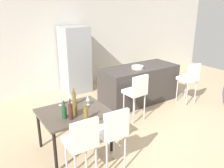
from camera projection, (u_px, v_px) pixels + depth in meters
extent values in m
plane|color=tan|center=(150.00, 121.00, 5.26)|extent=(10.00, 10.00, 0.00)
cube|color=beige|center=(84.00, 37.00, 7.17)|extent=(10.00, 0.12, 2.90)
cube|color=#383330|center=(139.00, 84.00, 6.17)|extent=(1.99, 0.86, 0.92)
cube|color=white|center=(135.00, 92.00, 5.13)|extent=(0.43, 0.43, 0.08)
cube|color=white|center=(140.00, 84.00, 4.93)|extent=(0.40, 0.09, 0.36)
cylinder|color=#B2B2B7|center=(124.00, 106.00, 5.28)|extent=(0.03, 0.03, 0.61)
cylinder|color=#B2B2B7|center=(135.00, 102.00, 5.46)|extent=(0.03, 0.03, 0.61)
cylinder|color=#B2B2B7|center=(133.00, 111.00, 5.04)|extent=(0.03, 0.03, 0.61)
cylinder|color=#B2B2B7|center=(144.00, 107.00, 5.22)|extent=(0.03, 0.03, 0.61)
cube|color=white|center=(188.00, 79.00, 6.00)|extent=(0.40, 0.40, 0.08)
cube|color=white|center=(194.00, 72.00, 5.79)|extent=(0.40, 0.06, 0.36)
cylinder|color=#B2B2B7|center=(177.00, 91.00, 6.16)|extent=(0.03, 0.03, 0.61)
cylinder|color=#B2B2B7|center=(186.00, 88.00, 6.32)|extent=(0.03, 0.03, 0.61)
cylinder|color=#B2B2B7|center=(187.00, 95.00, 5.90)|extent=(0.03, 0.03, 0.61)
cylinder|color=#B2B2B7|center=(195.00, 92.00, 6.07)|extent=(0.03, 0.03, 0.61)
cube|color=#4C4238|center=(74.00, 112.00, 4.05)|extent=(1.12, 0.92, 0.04)
cylinder|color=black|center=(39.00, 130.00, 4.23)|extent=(0.05, 0.05, 0.70)
cylinder|color=black|center=(90.00, 115.00, 4.74)|extent=(0.05, 0.05, 0.70)
cylinder|color=black|center=(55.00, 152.00, 3.60)|extent=(0.05, 0.05, 0.70)
cylinder|color=black|center=(111.00, 133.00, 4.11)|extent=(0.05, 0.05, 0.70)
cube|color=white|center=(80.00, 141.00, 3.34)|extent=(0.40, 0.40, 0.08)
cube|color=white|center=(85.00, 133.00, 3.13)|extent=(0.40, 0.06, 0.36)
cylinder|color=#B2B2B7|center=(66.00, 160.00, 3.50)|extent=(0.03, 0.03, 0.61)
cylinder|color=#B2B2B7|center=(86.00, 153.00, 3.66)|extent=(0.03, 0.03, 0.61)
cylinder|color=#B2B2B7|center=(96.00, 164.00, 3.41)|extent=(0.03, 0.03, 0.61)
cube|color=white|center=(110.00, 131.00, 3.60)|extent=(0.41, 0.41, 0.08)
cube|color=white|center=(117.00, 123.00, 3.39)|extent=(0.40, 0.07, 0.36)
cylinder|color=#B2B2B7|center=(97.00, 149.00, 3.76)|extent=(0.03, 0.03, 0.61)
cylinder|color=#B2B2B7|center=(114.00, 143.00, 3.92)|extent=(0.03, 0.03, 0.61)
cylinder|color=#B2B2B7|center=(107.00, 160.00, 3.51)|extent=(0.03, 0.03, 0.61)
cylinder|color=#B2B2B7|center=(125.00, 153.00, 3.67)|extent=(0.03, 0.03, 0.61)
cylinder|color=brown|center=(74.00, 98.00, 4.25)|extent=(0.06, 0.06, 0.24)
cylinder|color=brown|center=(74.00, 90.00, 4.20)|extent=(0.02, 0.02, 0.07)
cylinder|color=#194723|center=(64.00, 112.00, 3.76)|extent=(0.08, 0.08, 0.21)
cylinder|color=#194723|center=(64.00, 104.00, 3.71)|extent=(0.03, 0.03, 0.10)
cylinder|color=brown|center=(86.00, 114.00, 3.71)|extent=(0.07, 0.07, 0.21)
cylinder|color=brown|center=(85.00, 105.00, 3.66)|extent=(0.03, 0.03, 0.09)
cylinder|color=brown|center=(75.00, 107.00, 3.89)|extent=(0.08, 0.08, 0.26)
cylinder|color=brown|center=(74.00, 97.00, 3.83)|extent=(0.03, 0.03, 0.08)
cylinder|color=#471E19|center=(71.00, 112.00, 3.73)|extent=(0.07, 0.07, 0.25)
cylinder|color=#471E19|center=(70.00, 102.00, 3.67)|extent=(0.02, 0.02, 0.10)
cylinder|color=silver|center=(88.00, 105.00, 4.28)|extent=(0.06, 0.06, 0.00)
cylinder|color=silver|center=(88.00, 103.00, 4.27)|extent=(0.01, 0.01, 0.08)
cone|color=silver|center=(88.00, 98.00, 4.24)|extent=(0.07, 0.07, 0.09)
cylinder|color=silver|center=(71.00, 103.00, 4.37)|extent=(0.06, 0.06, 0.00)
cylinder|color=silver|center=(71.00, 100.00, 4.36)|extent=(0.01, 0.01, 0.08)
cone|color=silver|center=(70.00, 96.00, 4.33)|extent=(0.07, 0.07, 0.09)
cylinder|color=silver|center=(60.00, 105.00, 4.26)|extent=(0.06, 0.06, 0.00)
cylinder|color=silver|center=(60.00, 103.00, 4.25)|extent=(0.01, 0.01, 0.08)
cone|color=silver|center=(60.00, 99.00, 4.22)|extent=(0.07, 0.07, 0.09)
cube|color=#939699|center=(75.00, 60.00, 6.73)|extent=(0.72, 0.68, 1.84)
cylinder|color=beige|center=(138.00, 67.00, 5.85)|extent=(0.29, 0.29, 0.07)
cylinder|color=beige|center=(144.00, 73.00, 8.30)|extent=(0.24, 0.24, 0.22)
sphere|color=#2D6B33|center=(144.00, 66.00, 8.21)|extent=(0.33, 0.33, 0.33)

